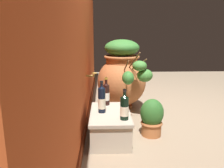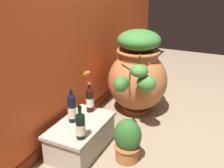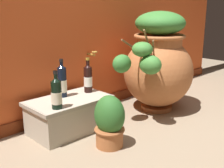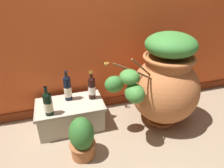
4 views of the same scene
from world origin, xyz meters
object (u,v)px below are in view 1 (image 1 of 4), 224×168
at_px(wine_bottle_right, 102,99).
at_px(potted_shrub, 152,118).
at_px(terracotta_urn, 122,76).
at_px(wine_bottle_left, 124,107).
at_px(wine_bottle_middle, 106,93).

relative_size(wine_bottle_right, potted_shrub, 0.81).
relative_size(terracotta_urn, wine_bottle_left, 3.41).
height_order(wine_bottle_right, potted_shrub, wine_bottle_right).
bearing_deg(wine_bottle_left, potted_shrub, -52.11).
height_order(wine_bottle_left, wine_bottle_middle, wine_bottle_middle).
bearing_deg(wine_bottle_right, terracotta_urn, -16.65).
bearing_deg(wine_bottle_middle, wine_bottle_right, 168.86).
bearing_deg(potted_shrub, wine_bottle_right, 95.20).
distance_m(wine_bottle_middle, wine_bottle_right, 0.25).
bearing_deg(wine_bottle_left, terracotta_urn, -3.61).
relative_size(terracotta_urn, potted_shrub, 2.47).
bearing_deg(wine_bottle_right, potted_shrub, -84.80).
bearing_deg(wine_bottle_left, wine_bottle_middle, 20.30).
relative_size(terracotta_urn, wine_bottle_right, 3.05).
distance_m(wine_bottle_left, wine_bottle_right, 0.29).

